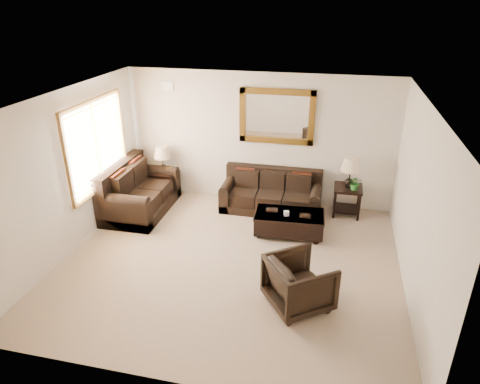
% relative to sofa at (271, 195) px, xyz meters
% --- Properties ---
extents(room, '(5.51, 5.01, 2.71)m').
position_rel_sofa_xyz_m(room, '(-0.36, -2.10, 1.05)').
color(room, gray).
rests_on(room, ground).
extents(window, '(0.07, 1.96, 1.66)m').
position_rel_sofa_xyz_m(window, '(-3.06, -1.20, 1.25)').
color(window, white).
rests_on(window, room).
extents(mirror, '(1.50, 0.06, 1.10)m').
position_rel_sofa_xyz_m(mirror, '(-0.00, 0.36, 1.55)').
color(mirror, '#502E10').
rests_on(mirror, room).
extents(air_vent, '(0.25, 0.02, 0.18)m').
position_rel_sofa_xyz_m(air_vent, '(-2.26, 0.38, 2.05)').
color(air_vent, '#999999').
rests_on(air_vent, room).
extents(sofa, '(2.00, 0.86, 0.82)m').
position_rel_sofa_xyz_m(sofa, '(0.00, 0.00, 0.00)').
color(sofa, black).
rests_on(sofa, room).
extents(loveseat, '(1.06, 1.78, 1.00)m').
position_rel_sofa_xyz_m(loveseat, '(-2.63, -0.69, 0.07)').
color(loveseat, black).
rests_on(loveseat, room).
extents(end_table_left, '(0.52, 0.52, 1.14)m').
position_rel_sofa_xyz_m(end_table_left, '(-2.37, 0.10, 0.44)').
color(end_table_left, black).
rests_on(end_table_left, room).
extents(end_table_right, '(0.55, 0.55, 1.20)m').
position_rel_sofa_xyz_m(end_table_right, '(1.51, 0.08, 0.49)').
color(end_table_right, black).
rests_on(end_table_right, room).
extents(coffee_table, '(1.29, 0.75, 0.53)m').
position_rel_sofa_xyz_m(coffee_table, '(0.48, -0.97, -0.03)').
color(coffee_table, black).
rests_on(coffee_table, room).
extents(armchair, '(1.08, 1.09, 0.83)m').
position_rel_sofa_xyz_m(armchair, '(0.85, -2.93, 0.12)').
color(armchair, black).
rests_on(armchair, floor).
extents(potted_plant, '(0.29, 0.31, 0.22)m').
position_rel_sofa_xyz_m(potted_plant, '(1.63, -0.02, 0.41)').
color(potted_plant, '#245F20').
rests_on(potted_plant, end_table_right).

